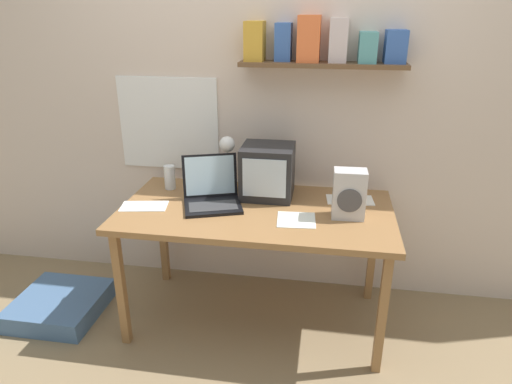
% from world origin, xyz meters
% --- Properties ---
extents(ground_plane, '(12.00, 12.00, 0.00)m').
position_xyz_m(ground_plane, '(0.00, 0.00, 0.00)').
color(ground_plane, '#8F7857').
extents(back_wall, '(5.60, 0.24, 2.60)m').
position_xyz_m(back_wall, '(0.00, 0.49, 1.31)').
color(back_wall, beige).
rests_on(back_wall, ground_plane).
extents(corner_desk, '(1.53, 0.79, 0.74)m').
position_xyz_m(corner_desk, '(0.00, 0.00, 0.68)').
color(corner_desk, '#986B3F').
rests_on(corner_desk, ground_plane).
extents(crt_monitor, '(0.30, 0.29, 0.31)m').
position_xyz_m(crt_monitor, '(0.04, 0.20, 0.90)').
color(crt_monitor, '#232326').
rests_on(crt_monitor, corner_desk).
extents(laptop, '(0.39, 0.38, 0.27)m').
position_xyz_m(laptop, '(-0.26, 0.03, 0.81)').
color(laptop, black).
rests_on(laptop, corner_desk).
extents(desk_lamp, '(0.13, 0.16, 0.35)m').
position_xyz_m(desk_lamp, '(-0.21, 0.23, 0.98)').
color(desk_lamp, white).
rests_on(desk_lamp, corner_desk).
extents(juice_glass, '(0.07, 0.07, 0.15)m').
position_xyz_m(juice_glass, '(-0.58, 0.22, 0.81)').
color(juice_glass, white).
rests_on(juice_glass, corner_desk).
extents(space_heater, '(0.17, 0.12, 0.27)m').
position_xyz_m(space_heater, '(0.50, -0.03, 0.88)').
color(space_heater, silver).
rests_on(space_heater, corner_desk).
extents(printed_handout, '(0.22, 0.21, 0.00)m').
position_xyz_m(printed_handout, '(0.24, -0.12, 0.75)').
color(printed_handout, white).
rests_on(printed_handout, corner_desk).
extents(loose_paper_near_monitor, '(0.28, 0.17, 0.00)m').
position_xyz_m(loose_paper_near_monitor, '(0.53, 0.21, 0.75)').
color(loose_paper_near_monitor, white).
rests_on(loose_paper_near_monitor, corner_desk).
extents(loose_paper_near_laptop, '(0.28, 0.19, 0.00)m').
position_xyz_m(loose_paper_near_laptop, '(-0.63, -0.08, 0.75)').
color(loose_paper_near_laptop, white).
rests_on(loose_paper_near_laptop, corner_desk).
extents(floor_cushion, '(0.51, 0.51, 0.12)m').
position_xyz_m(floor_cushion, '(-1.22, -0.16, 0.06)').
color(floor_cushion, '#4A6C97').
rests_on(floor_cushion, ground_plane).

